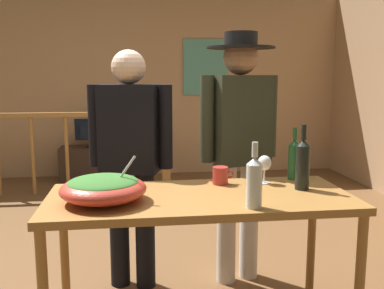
{
  "coord_description": "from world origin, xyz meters",
  "views": [
    {
      "loc": [
        0.02,
        -3.02,
        1.43
      ],
      "look_at": [
        0.36,
        -0.5,
        1.02
      ],
      "focal_mm": 40.9,
      "sensor_mm": 36.0,
      "label": 1
    }
  ],
  "objects_px": {
    "wine_bottle_dark": "(303,163)",
    "wine_bottle_clear": "(254,181)",
    "salad_bowl": "(103,188)",
    "person_standing_left": "(130,152)",
    "person_standing_right": "(239,136)",
    "mug_red": "(221,175)",
    "wine_glass": "(265,164)",
    "tv_console": "(95,163)",
    "serving_table": "(200,210)",
    "flat_screen_tv": "(93,130)",
    "stair_railing": "(69,142)",
    "wine_bottle_green": "(294,159)",
    "framed_picture": "(206,67)"
  },
  "relations": [
    {
      "from": "wine_bottle_dark",
      "to": "person_standing_right",
      "type": "xyz_separation_m",
      "value": [
        -0.21,
        0.6,
        0.07
      ]
    },
    {
      "from": "flat_screen_tv",
      "to": "mug_red",
      "type": "height_order",
      "value": "mug_red"
    },
    {
      "from": "tv_console",
      "to": "person_standing_right",
      "type": "xyz_separation_m",
      "value": [
        1.25,
        -3.12,
        0.79
      ]
    },
    {
      "from": "person_standing_left",
      "to": "wine_bottle_clear",
      "type": "bearing_deg",
      "value": 139.58
    },
    {
      "from": "salad_bowl",
      "to": "person_standing_left",
      "type": "height_order",
      "value": "person_standing_left"
    },
    {
      "from": "stair_railing",
      "to": "serving_table",
      "type": "height_order",
      "value": "stair_railing"
    },
    {
      "from": "flat_screen_tv",
      "to": "person_standing_left",
      "type": "xyz_separation_m",
      "value": [
        0.52,
        -3.09,
        0.24
      ]
    },
    {
      "from": "wine_bottle_dark",
      "to": "person_standing_right",
      "type": "relative_size",
      "value": 0.21
    },
    {
      "from": "serving_table",
      "to": "person_standing_left",
      "type": "bearing_deg",
      "value": 119.45
    },
    {
      "from": "wine_bottle_green",
      "to": "wine_bottle_clear",
      "type": "bearing_deg",
      "value": -126.8
    },
    {
      "from": "stair_railing",
      "to": "flat_screen_tv",
      "type": "distance_m",
      "value": 0.66
    },
    {
      "from": "wine_bottle_clear",
      "to": "mug_red",
      "type": "height_order",
      "value": "wine_bottle_clear"
    },
    {
      "from": "person_standing_left",
      "to": "person_standing_right",
      "type": "distance_m",
      "value": 0.73
    },
    {
      "from": "person_standing_right",
      "to": "mug_red",
      "type": "bearing_deg",
      "value": 47.17
    },
    {
      "from": "wine_bottle_green",
      "to": "mug_red",
      "type": "relative_size",
      "value": 2.51
    },
    {
      "from": "wine_glass",
      "to": "mug_red",
      "type": "relative_size",
      "value": 1.32
    },
    {
      "from": "tv_console",
      "to": "salad_bowl",
      "type": "distance_m",
      "value": 3.9
    },
    {
      "from": "salad_bowl",
      "to": "wine_bottle_dark",
      "type": "distance_m",
      "value": 1.07
    },
    {
      "from": "wine_glass",
      "to": "person_standing_right",
      "type": "xyz_separation_m",
      "value": [
        -0.04,
        0.45,
        0.1
      ]
    },
    {
      "from": "stair_railing",
      "to": "salad_bowl",
      "type": "bearing_deg",
      "value": -78.98
    },
    {
      "from": "framed_picture",
      "to": "person_standing_left",
      "type": "distance_m",
      "value": 3.62
    },
    {
      "from": "tv_console",
      "to": "serving_table",
      "type": "distance_m",
      "value": 3.9
    },
    {
      "from": "serving_table",
      "to": "person_standing_right",
      "type": "height_order",
      "value": "person_standing_right"
    },
    {
      "from": "stair_railing",
      "to": "person_standing_left",
      "type": "relative_size",
      "value": 2.06
    },
    {
      "from": "wine_bottle_dark",
      "to": "flat_screen_tv",
      "type": "bearing_deg",
      "value": 111.54
    },
    {
      "from": "salad_bowl",
      "to": "wine_glass",
      "type": "bearing_deg",
      "value": 16.0
    },
    {
      "from": "person_standing_left",
      "to": "person_standing_right",
      "type": "xyz_separation_m",
      "value": [
        0.73,
        0.0,
        0.09
      ]
    },
    {
      "from": "mug_red",
      "to": "wine_bottle_dark",
      "type": "bearing_deg",
      "value": -22.28
    },
    {
      "from": "flat_screen_tv",
      "to": "person_standing_right",
      "type": "bearing_deg",
      "value": -67.98
    },
    {
      "from": "wine_glass",
      "to": "stair_railing",
      "type": "bearing_deg",
      "value": 117.43
    },
    {
      "from": "tv_console",
      "to": "flat_screen_tv",
      "type": "distance_m",
      "value": 0.46
    },
    {
      "from": "wine_bottle_dark",
      "to": "wine_bottle_clear",
      "type": "distance_m",
      "value": 0.46
    },
    {
      "from": "tv_console",
      "to": "serving_table",
      "type": "bearing_deg",
      "value": -76.77
    },
    {
      "from": "wine_bottle_clear",
      "to": "person_standing_left",
      "type": "xyz_separation_m",
      "value": [
        -0.58,
        0.9,
        -0.0
      ]
    },
    {
      "from": "mug_red",
      "to": "serving_table",
      "type": "bearing_deg",
      "value": -125.35
    },
    {
      "from": "person_standing_right",
      "to": "wine_bottle_clear",
      "type": "bearing_deg",
      "value": 64.21
    },
    {
      "from": "stair_railing",
      "to": "wine_bottle_clear",
      "type": "relative_size",
      "value": 10.36
    },
    {
      "from": "tv_console",
      "to": "wine_glass",
      "type": "bearing_deg",
      "value": -70.12
    },
    {
      "from": "tv_console",
      "to": "flat_screen_tv",
      "type": "bearing_deg",
      "value": -90.0
    },
    {
      "from": "flat_screen_tv",
      "to": "wine_bottle_dark",
      "type": "xyz_separation_m",
      "value": [
        1.46,
        -3.69,
        0.26
      ]
    },
    {
      "from": "wine_bottle_clear",
      "to": "wine_bottle_dark",
      "type": "bearing_deg",
      "value": 39.81
    },
    {
      "from": "stair_railing",
      "to": "mug_red",
      "type": "relative_size",
      "value": 26.19
    },
    {
      "from": "flat_screen_tv",
      "to": "wine_glass",
      "type": "xyz_separation_m",
      "value": [
        1.29,
        -3.54,
        0.23
      ]
    },
    {
      "from": "stair_railing",
      "to": "person_standing_left",
      "type": "distance_m",
      "value": 2.61
    },
    {
      "from": "framed_picture",
      "to": "wine_bottle_dark",
      "type": "bearing_deg",
      "value": -91.68
    },
    {
      "from": "mug_red",
      "to": "person_standing_right",
      "type": "bearing_deg",
      "value": 63.77
    },
    {
      "from": "flat_screen_tv",
      "to": "serving_table",
      "type": "xyz_separation_m",
      "value": [
        0.89,
        -3.74,
        0.03
      ]
    },
    {
      "from": "tv_console",
      "to": "wine_bottle_green",
      "type": "bearing_deg",
      "value": -66.81
    },
    {
      "from": "stair_railing",
      "to": "wine_bottle_green",
      "type": "distance_m",
      "value": 3.35
    },
    {
      "from": "person_standing_left",
      "to": "flat_screen_tv",
      "type": "bearing_deg",
      "value": -63.83
    }
  ]
}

